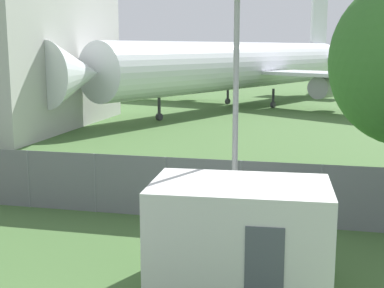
% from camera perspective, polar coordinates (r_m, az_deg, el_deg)
% --- Properties ---
extents(perimeter_fence, '(56.07, 0.07, 2.08)m').
position_cam_1_polar(perimeter_fence, '(18.89, -10.31, -4.11)').
color(perimeter_fence, slate).
rests_on(perimeter_fence, ground).
extents(airplane, '(35.08, 43.05, 12.67)m').
position_cam_1_polar(airplane, '(51.50, 5.46, 8.29)').
color(airplane, silver).
rests_on(airplane, ground).
extents(portable_cabin, '(4.35, 2.84, 2.55)m').
position_cam_1_polar(portable_cabin, '(12.98, 5.10, -9.64)').
color(portable_cabin, silver).
rests_on(portable_cabin, ground).
extents(light_mast, '(0.44, 0.44, 7.40)m').
position_cam_1_polar(light_mast, '(15.02, 4.71, 5.92)').
color(light_mast, '#99999E').
rests_on(light_mast, ground).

